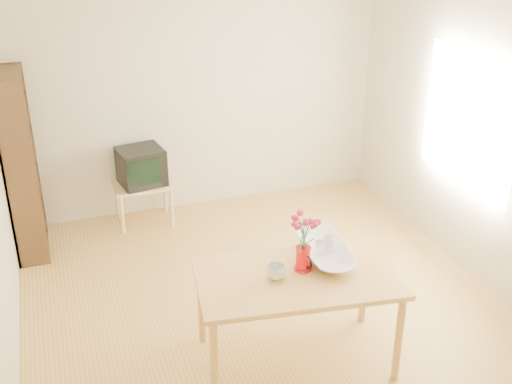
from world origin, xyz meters
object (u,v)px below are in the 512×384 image
object	(u,v)px
mug	(276,272)
table	(297,284)
pitcher	(303,259)
bowl	(325,226)
television	(141,165)

from	to	relation	value
mug	table	bearing A→B (deg)	139.00
pitcher	mug	distance (m)	0.23
table	pitcher	world-z (taller)	pitcher
table	bowl	distance (m)	0.49
pitcher	bowl	xyz separation A→B (m)	(0.24, 0.16, 0.15)
mug	television	size ratio (longest dim) A/B	0.27
pitcher	table	bearing A→B (deg)	-145.87
pitcher	bowl	world-z (taller)	bowl
table	pitcher	xyz separation A→B (m)	(0.07, 0.06, 0.16)
table	television	size ratio (longest dim) A/B	3.07
table	television	xyz separation A→B (m)	(-0.71, 2.60, -0.02)
table	mug	xyz separation A→B (m)	(-0.16, 0.01, 0.13)
television	pitcher	bearing A→B (deg)	-82.65
mug	bowl	distance (m)	0.54
table	pitcher	bearing A→B (deg)	49.61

